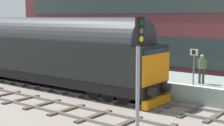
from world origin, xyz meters
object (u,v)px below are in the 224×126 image
Objects in this scene: waiting_passenger at (202,66)px; platform_number_sign at (194,61)px; diesel_locomotive at (44,50)px; signal_post_near at (138,65)px.

platform_number_sign is at bearing 48.54° from waiting_passenger.
platform_number_sign is 1.20× the size of waiting_passenger.
diesel_locomotive is 10.08m from platform_number_sign.
signal_post_near reaches higher than diesel_locomotive.
diesel_locomotive is 9.07× the size of platform_number_sign.
signal_post_near is at bearing -116.02° from diesel_locomotive.
signal_post_near reaches higher than platform_number_sign.
diesel_locomotive is 3.79× the size of signal_post_near.
waiting_passenger is at bearing -75.87° from diesel_locomotive.
diesel_locomotive is at bearing 63.98° from signal_post_near.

